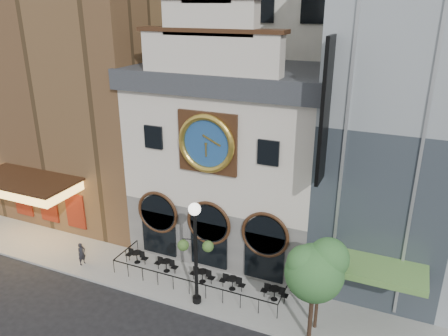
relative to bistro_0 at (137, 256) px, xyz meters
name	(u,v)px	position (x,y,z in m)	size (l,w,h in m)	color
ground	(179,308)	(4.64, -2.73, -0.61)	(120.00, 120.00, 0.00)	black
sidewalk	(199,282)	(4.64, -0.23, -0.54)	(44.00, 5.00, 0.15)	gray
clock_building	(234,153)	(4.64, 5.09, 6.07)	(12.60, 8.78, 18.65)	#605E5B
theater_building	(88,50)	(-8.36, 7.22, 11.99)	(14.00, 15.60, 25.00)	brown
cafe_railing	(199,275)	(4.64, -0.23, -0.01)	(10.60, 2.60, 0.90)	black
bistro_0	(137,256)	(0.00, 0.00, 0.00)	(1.58, 0.68, 0.90)	black
bistro_1	(166,265)	(2.26, -0.09, 0.00)	(1.58, 0.68, 0.90)	black
bistro_2	(202,275)	(4.82, -0.19, 0.00)	(1.58, 0.68, 0.90)	black
bistro_3	(232,283)	(6.75, -0.14, 0.00)	(1.58, 0.68, 0.90)	black
bistro_4	(274,293)	(9.31, -0.07, 0.00)	(1.58, 0.68, 0.90)	black
pedestrian	(82,254)	(-3.13, -1.55, 0.29)	(0.55, 0.36, 1.50)	black
lamppost	(195,243)	(5.37, -2.01, 3.34)	(1.90, 1.05, 6.16)	black
tree_left	(316,269)	(11.88, -2.30, 3.67)	(2.93, 2.82, 5.63)	#382619
tree_right	(321,272)	(11.97, -1.33, 2.90)	(2.38, 2.29, 4.58)	#382619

